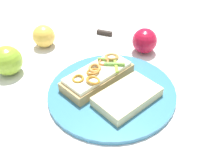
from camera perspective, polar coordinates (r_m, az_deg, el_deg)
The scene contains 8 objects.
ground_plane at distance 0.64m, azimuth 0.00°, elevation -2.15°, with size 2.00×2.00×0.00m, color silver.
plate at distance 0.64m, azimuth 0.00°, elevation -1.77°, with size 0.32×0.32×0.01m, color teal.
sandwich at distance 0.65m, azimuth -3.10°, elevation 1.94°, with size 0.20×0.13×0.05m.
bread_slice_side at distance 0.60m, azimuth 3.41°, elevation -2.78°, with size 0.15×0.09×0.02m, color beige.
apple_1 at distance 0.78m, azimuth 7.21°, elevation 9.43°, with size 0.07×0.07×0.07m, color #B0112D.
apple_2 at distance 0.84m, azimuth -14.81°, elevation 10.18°, with size 0.07×0.07×0.07m, color gold.
apple_3 at distance 0.74m, azimuth -22.13°, elevation 4.81°, with size 0.08×0.08×0.08m, color #86AF2D.
knife at distance 0.89m, azimuth -2.58°, elevation 11.27°, with size 0.03×0.12×0.01m.
Camera 1 is at (-0.42, -0.24, 0.43)m, focal length 41.42 mm.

